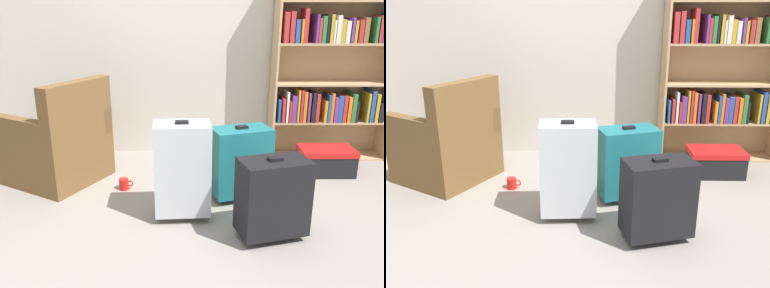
{
  "view_description": "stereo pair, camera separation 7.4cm",
  "coord_description": "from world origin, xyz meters",
  "views": [
    {
      "loc": [
        0.01,
        -2.33,
        1.46
      ],
      "look_at": [
        0.03,
        0.34,
        0.55
      ],
      "focal_mm": 37.81,
      "sensor_mm": 36.0,
      "label": 1
    },
    {
      "loc": [
        0.08,
        -2.33,
        1.46
      ],
      "look_at": [
        0.03,
        0.34,
        0.55
      ],
      "focal_mm": 37.81,
      "sensor_mm": 36.0,
      "label": 2
    }
  ],
  "objects": [
    {
      "name": "suitcase_teal",
      "position": [
        0.41,
        0.61,
        0.32
      ],
      "size": [
        0.5,
        0.37,
        0.6
      ],
      "color": "#19666B",
      "rests_on": "ground"
    },
    {
      "name": "storage_box",
      "position": [
        1.26,
        1.12,
        0.13
      ],
      "size": [
        0.49,
        0.31,
        0.24
      ],
      "color": "black",
      "rests_on": "ground"
    },
    {
      "name": "mug",
      "position": [
        -0.54,
        0.77,
        0.05
      ],
      "size": [
        0.12,
        0.08,
        0.1
      ],
      "color": "red",
      "rests_on": "ground"
    },
    {
      "name": "ground_plane",
      "position": [
        0.0,
        0.0,
        0.0
      ],
      "size": [
        7.72,
        7.72,
        0.0
      ],
      "primitive_type": "plane",
      "color": "gray"
    },
    {
      "name": "bookshelf",
      "position": [
        1.39,
        1.56,
        1.03
      ],
      "size": [
        1.15,
        0.3,
        1.87
      ],
      "color": "tan",
      "rests_on": "ground"
    },
    {
      "name": "armchair",
      "position": [
        -1.12,
        0.99,
        0.32
      ],
      "size": [
        0.95,
        0.95,
        0.9
      ],
      "color": "brown",
      "rests_on": "ground"
    },
    {
      "name": "suitcase_black",
      "position": [
        0.55,
        0.02,
        0.3
      ],
      "size": [
        0.49,
        0.35,
        0.57
      ],
      "color": "black",
      "rests_on": "ground"
    },
    {
      "name": "suitcase_silver",
      "position": [
        -0.04,
        0.3,
        0.38
      ],
      "size": [
        0.41,
        0.27,
        0.73
      ],
      "color": "#B7BABF",
      "rests_on": "ground"
    },
    {
      "name": "back_wall",
      "position": [
        0.0,
        1.77,
        1.3
      ],
      "size": [
        4.41,
        0.1,
        2.6
      ],
      "primitive_type": "cube",
      "color": "beige",
      "rests_on": "ground"
    }
  ]
}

